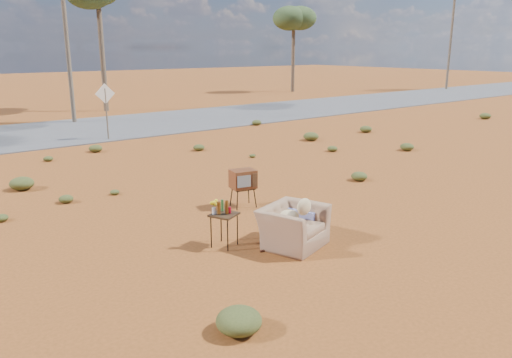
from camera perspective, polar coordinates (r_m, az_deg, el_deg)
ground at (r=9.65m, az=2.23°, el=-6.61°), size 140.00×140.00×0.00m
highway at (r=22.89m, az=-22.80°, el=4.85°), size 140.00×7.00×0.04m
armchair at (r=9.19m, az=4.46°, el=-4.68°), size 1.46×1.21×0.99m
tv_unit at (r=11.23m, az=-1.49°, el=-0.06°), size 0.61×0.53×0.87m
side_table at (r=9.00m, az=-3.92°, el=-3.86°), size 0.58×0.58×0.89m
rusty_bar at (r=9.23m, az=4.20°, el=-7.56°), size 1.30×0.32×0.04m
road_sign at (r=20.33m, az=-16.81°, el=8.48°), size 0.78×0.06×2.19m
eucalyptus_right at (r=41.61m, az=4.35°, el=18.10°), size 3.20×3.20×7.10m
utility_pole_center at (r=25.59m, az=-20.88°, el=15.28°), size 1.40×0.20×8.00m
utility_pole_east at (r=46.67m, az=21.37°, el=14.60°), size 1.40×0.20×8.00m
scrub_patch at (r=12.78m, az=-13.51°, el=-0.97°), size 17.49×8.07×0.33m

